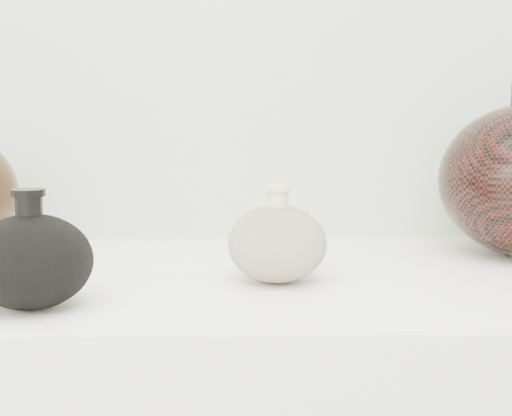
{
  "coord_description": "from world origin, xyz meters",
  "views": [
    {
      "loc": [
        -0.01,
        0.09,
        1.09
      ],
      "look_at": [
        0.01,
        0.92,
        0.99
      ],
      "focal_mm": 50.0,
      "sensor_mm": 36.0,
      "label": 1
    }
  ],
  "objects": [
    {
      "name": "black_gourd_vase",
      "position": [
        -0.22,
        0.8,
        0.95
      ],
      "size": [
        0.14,
        0.14,
        0.12
      ],
      "color": "black",
      "rests_on": "display_counter"
    },
    {
      "name": "cream_gourd_vase",
      "position": [
        0.03,
        0.91,
        0.95
      ],
      "size": [
        0.12,
        0.12,
        0.11
      ],
      "color": "#C3B495",
      "rests_on": "display_counter"
    }
  ]
}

